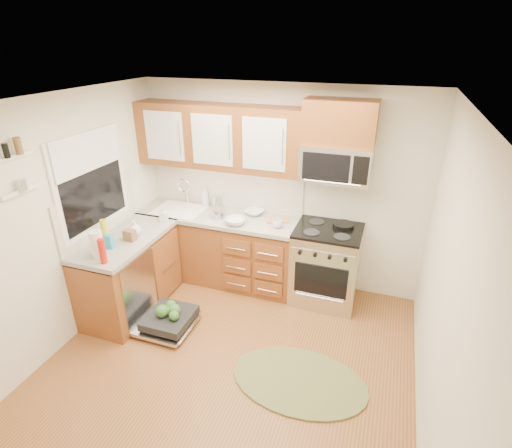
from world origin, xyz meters
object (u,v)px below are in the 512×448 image
at_px(microwave, 336,163).
at_px(sink, 180,219).
at_px(upper_cabinets, 218,137).
at_px(dishwasher, 167,320).
at_px(bowl_b, 235,221).
at_px(bowl_a, 254,212).
at_px(skillet, 343,225).
at_px(cup, 278,224).
at_px(paper_towel_roll, 97,244).
at_px(rug, 299,381).
at_px(cutting_board, 277,220).
at_px(stock_pot, 219,214).
at_px(range, 326,265).

bearing_deg(microwave, sink, -176.15).
height_order(upper_cabinets, sink, upper_cabinets).
relative_size(dishwasher, bowl_b, 2.85).
bearing_deg(bowl_a, bowl_b, -108.09).
distance_m(skillet, cup, 0.76).
distance_m(microwave, paper_towel_roll, 2.64).
relative_size(dishwasher, skillet, 2.90).
bearing_deg(rug, sink, 144.66).
height_order(skillet, cutting_board, skillet).
distance_m(rug, bowl_a, 2.09).
height_order(upper_cabinets, stock_pot, upper_cabinets).
relative_size(upper_cabinets, bowl_a, 8.92).
bearing_deg(paper_towel_roll, skillet, 32.95).
bearing_deg(sink, upper_cabinets, 16.45).
distance_m(stock_pot, bowl_a, 0.45).
height_order(rug, skillet, skillet).
distance_m(dishwasher, cup, 1.65).
bearing_deg(microwave, stock_pot, -172.23).
xyz_separation_m(sink, rug, (1.96, -1.39, -0.79)).
relative_size(rug, cup, 10.77).
height_order(dishwasher, bowl_b, bowl_b).
distance_m(upper_cabinets, cutting_board, 1.21).
bearing_deg(cup, skillet, 16.45).
height_order(sink, skillet, skillet).
bearing_deg(dishwasher, cup, 47.12).
xyz_separation_m(upper_cabinets, dishwasher, (-0.13, -1.27, -1.77)).
bearing_deg(stock_pot, rug, -44.07).
bearing_deg(stock_pot, range, 2.72).
bearing_deg(paper_towel_roll, microwave, 34.81).
xyz_separation_m(stock_pot, bowl_a, (0.38, 0.23, -0.03)).
relative_size(range, cup, 7.97).
relative_size(cutting_board, bowl_b, 1.11).
bearing_deg(paper_towel_roll, sink, 82.51).
bearing_deg(microwave, cup, -159.38).
xyz_separation_m(upper_cabinets, paper_towel_roll, (-0.70, -1.49, -0.81)).
bearing_deg(dishwasher, range, 36.27).
xyz_separation_m(rug, stock_pot, (-1.38, 1.34, 0.97)).
height_order(sink, stock_pot, stock_pot).
height_order(microwave, skillet, microwave).
relative_size(sink, rug, 0.48).
relative_size(stock_pot, bowl_a, 0.78).
relative_size(upper_cabinets, cutting_board, 7.55).
distance_m(bowl_a, cup, 0.47).
height_order(sink, paper_towel_roll, paper_towel_roll).
relative_size(microwave, cutting_board, 2.80).
height_order(stock_pot, bowl_b, stock_pot).
relative_size(sink, bowl_b, 2.52).
bearing_deg(cutting_board, upper_cabinets, 175.57).
distance_m(rug, skillet, 1.80).
xyz_separation_m(paper_towel_roll, cup, (1.52, 1.24, -0.09)).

